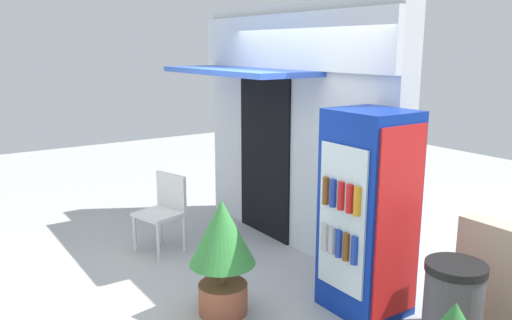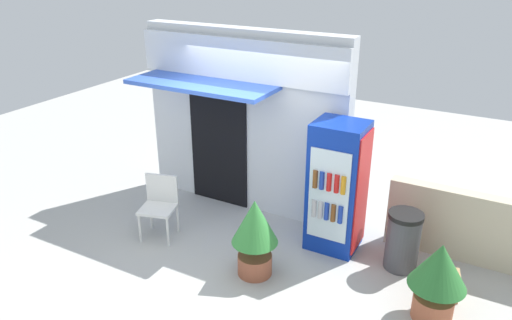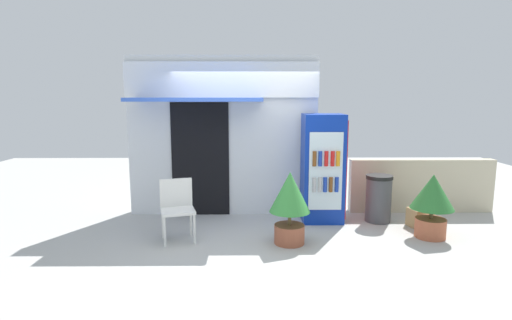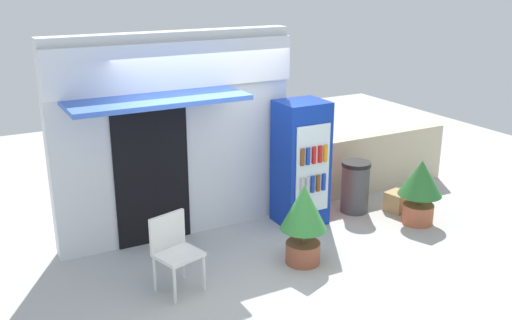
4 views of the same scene
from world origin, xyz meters
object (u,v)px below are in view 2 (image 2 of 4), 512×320
object	(u,v)px
plastic_chair	(160,202)
potted_plant_near_shop	(255,231)
potted_plant_curbside	(438,275)
cardboard_box	(444,284)
trash_bin	(403,240)
drink_cooler	(337,187)

from	to	relation	value
plastic_chair	potted_plant_near_shop	world-z (taller)	potted_plant_near_shop
plastic_chair	potted_plant_near_shop	xyz separation A→B (m)	(1.63, -0.19, 0.10)
potted_plant_curbside	cardboard_box	distance (m)	0.65
trash_bin	cardboard_box	xyz separation A→B (m)	(0.59, -0.30, -0.25)
potted_plant_curbside	cardboard_box	xyz separation A→B (m)	(0.05, 0.49, -0.43)
potted_plant_curbside	trash_bin	size ratio (longest dim) A/B	1.21
potted_plant_near_shop	potted_plant_curbside	xyz separation A→B (m)	(2.13, 0.23, -0.05)
drink_cooler	potted_plant_curbside	size ratio (longest dim) A/B	1.88
plastic_chair	potted_plant_curbside	distance (m)	3.76
drink_cooler	plastic_chair	bearing A→B (deg)	-158.54
potted_plant_near_shop	trash_bin	distance (m)	1.90
potted_plant_near_shop	cardboard_box	bearing A→B (deg)	18.20
trash_bin	potted_plant_curbside	bearing A→B (deg)	-55.61
plastic_chair	trash_bin	distance (m)	3.33
potted_plant_curbside	cardboard_box	bearing A→B (deg)	84.68
potted_plant_near_shop	cardboard_box	distance (m)	2.34
trash_bin	cardboard_box	bearing A→B (deg)	-27.25
plastic_chair	trash_bin	xyz separation A→B (m)	(3.22, 0.83, -0.12)
drink_cooler	potted_plant_curbside	distance (m)	1.74
drink_cooler	trash_bin	xyz separation A→B (m)	(0.94, -0.06, -0.50)
drink_cooler	plastic_chair	xyz separation A→B (m)	(-2.28, -0.90, -0.38)
drink_cooler	potted_plant_curbside	bearing A→B (deg)	-30.10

